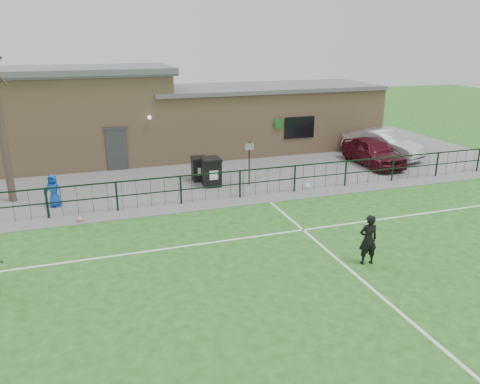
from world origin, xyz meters
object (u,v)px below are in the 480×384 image
object	(u,v)px
sign_post	(249,163)
spectator_child	(54,191)
ball_ground	(79,219)
car_silver	(383,144)
bare_tree	(2,129)
wheelie_bin_right	(211,173)
wheelie_bin_left	(199,169)
car_maroon	(373,152)

from	to	relation	value
sign_post	spectator_child	distance (m)	8.30
ball_ground	car_silver	bearing A→B (deg)	16.30
bare_tree	ball_ground	bearing A→B (deg)	-51.30
bare_tree	sign_post	size ratio (longest dim) A/B	3.00
ball_ground	bare_tree	bearing A→B (deg)	128.70
car_silver	ball_ground	distance (m)	16.80
car_silver	wheelie_bin_right	bearing A→B (deg)	170.30
wheelie_bin_right	car_silver	world-z (taller)	car_silver
spectator_child	ball_ground	world-z (taller)	spectator_child
wheelie_bin_left	spectator_child	distance (m)	6.54
wheelie_bin_left	spectator_child	xyz separation A→B (m)	(-6.30, -1.73, 0.15)
car_maroon	car_silver	size ratio (longest dim) A/B	0.92
wheelie_bin_left	ball_ground	xyz separation A→B (m)	(-5.41, -3.68, -0.43)
wheelie_bin_left	sign_post	distance (m)	2.47
bare_tree	sign_post	world-z (taller)	bare_tree
sign_post	car_maroon	xyz separation A→B (m)	(7.28, 1.18, -0.29)
bare_tree	car_silver	world-z (taller)	bare_tree
bare_tree	sign_post	xyz separation A→B (m)	(9.97, -0.92, -1.98)
wheelie_bin_left	car_silver	world-z (taller)	car_silver
wheelie_bin_left	car_maroon	size ratio (longest dim) A/B	0.24
wheelie_bin_right	car_maroon	world-z (taller)	car_maroon
wheelie_bin_right	car_maroon	xyz separation A→B (m)	(8.94, 0.77, 0.12)
bare_tree	ball_ground	size ratio (longest dim) A/B	29.98
wheelie_bin_left	spectator_child	world-z (taller)	spectator_child
bare_tree	wheelie_bin_right	bearing A→B (deg)	-3.56
bare_tree	spectator_child	size ratio (longest dim) A/B	4.53
spectator_child	wheelie_bin_right	bearing A→B (deg)	28.62
car_maroon	ball_ground	xyz separation A→B (m)	(-14.67, -3.47, -0.63)
wheelie_bin_left	car_silver	size ratio (longest dim) A/B	0.22
sign_post	spectator_child	xyz separation A→B (m)	(-8.29, -0.33, -0.34)
wheelie_bin_left	sign_post	xyz separation A→B (m)	(1.98, -1.39, 0.49)
wheelie_bin_right	bare_tree	bearing A→B (deg)	179.51
wheelie_bin_right	spectator_child	world-z (taller)	spectator_child
bare_tree	spectator_child	distance (m)	3.13
car_silver	spectator_child	bearing A→B (deg)	168.53
spectator_child	bare_tree	bearing A→B (deg)	165.36
wheelie_bin_left	car_maroon	xyz separation A→B (m)	(9.26, -0.21, 0.21)
spectator_child	ball_ground	xyz separation A→B (m)	(0.89, -1.95, -0.58)
wheelie_bin_left	spectator_child	bearing A→B (deg)	-160.87
spectator_child	car_silver	bearing A→B (deg)	31.42
wheelie_bin_right	ball_ground	distance (m)	6.35
wheelie_bin_right	car_silver	xyz separation A→B (m)	(10.39, 2.02, 0.16)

